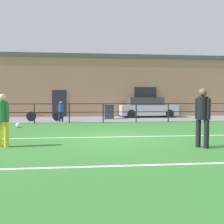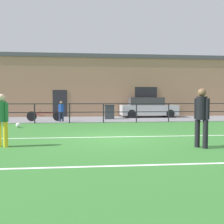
# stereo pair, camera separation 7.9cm
# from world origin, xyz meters

# --- Properties ---
(ground) EXTENTS (60.00, 44.00, 0.04)m
(ground) POSITION_xyz_m (0.00, 0.00, -0.02)
(ground) COLOR #33702D
(field_line_touchline) EXTENTS (36.00, 0.11, 0.00)m
(field_line_touchline) POSITION_xyz_m (0.00, 0.27, 0.00)
(field_line_touchline) COLOR white
(field_line_touchline) RESTS_ON ground
(field_line_hash) EXTENTS (36.00, 0.11, 0.00)m
(field_line_hash) POSITION_xyz_m (0.00, -3.83, 0.00)
(field_line_hash) COLOR white
(field_line_hash) RESTS_ON ground
(pavement_strip) EXTENTS (48.00, 5.00, 0.02)m
(pavement_strip) POSITION_xyz_m (0.00, 8.50, 0.01)
(pavement_strip) COLOR slate
(pavement_strip) RESTS_ON ground
(perimeter_fence) EXTENTS (36.07, 0.07, 1.15)m
(perimeter_fence) POSITION_xyz_m (0.00, 6.00, 0.75)
(perimeter_fence) COLOR black
(perimeter_fence) RESTS_ON ground
(clubhouse_facade) EXTENTS (28.00, 2.56, 4.94)m
(clubhouse_facade) POSITION_xyz_m (0.00, 12.20, 2.48)
(clubhouse_facade) COLOR #A37A5B
(clubhouse_facade) RESTS_ON ground
(player_goalkeeper) EXTENTS (0.32, 0.41, 1.73)m
(player_goalkeeper) POSITION_xyz_m (2.32, -2.07, 0.98)
(player_goalkeeper) COLOR black
(player_goalkeeper) RESTS_ON ground
(player_striker) EXTENTS (0.41, 0.28, 1.57)m
(player_striker) POSITION_xyz_m (-3.50, -1.34, 0.89)
(player_striker) COLOR gold
(player_striker) RESTS_ON ground
(soccer_ball_match) EXTENTS (0.23, 0.23, 0.23)m
(soccer_ball_match) POSITION_xyz_m (-4.39, 3.88, 0.11)
(soccer_ball_match) COLOR white
(soccer_ball_match) RESTS_ON ground
(spectator_child) EXTENTS (0.34, 0.22, 1.25)m
(spectator_child) POSITION_xyz_m (-2.55, 6.82, 0.73)
(spectator_child) COLOR #232D4C
(spectator_child) RESTS_ON pavement_strip
(parked_car_red) EXTENTS (4.25, 1.82, 1.50)m
(parked_car_red) POSITION_xyz_m (3.67, 9.98, 0.74)
(parked_car_red) COLOR #B7B7BC
(parked_car_red) RESTS_ON pavement_strip
(bicycle_parked_1) EXTENTS (2.22, 0.04, 0.72)m
(bicycle_parked_1) POSITION_xyz_m (-3.62, 7.20, 0.34)
(bicycle_parked_1) COLOR black
(bicycle_parked_1) RESTS_ON pavement_strip
(trash_bin_0) EXTENTS (0.67, 0.57, 0.99)m
(trash_bin_0) POSITION_xyz_m (0.59, 8.50, 0.52)
(trash_bin_0) COLOR #33383D
(trash_bin_0) RESTS_ON pavement_strip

